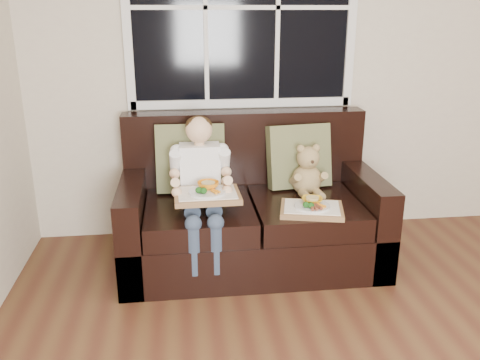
{
  "coord_description": "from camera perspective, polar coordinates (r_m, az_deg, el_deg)",
  "views": [
    {
      "loc": [
        -1.18,
        -1.15,
        1.64
      ],
      "look_at": [
        -0.81,
        1.85,
        0.62
      ],
      "focal_mm": 38.0,
      "sensor_mm": 36.0,
      "label": 1
    }
  ],
  "objects": [
    {
      "name": "window_back",
      "position": [
        3.66,
        0.2,
        18.81
      ],
      "size": [
        1.62,
        0.04,
        1.37
      ],
      "color": "black",
      "rests_on": "room_walls"
    },
    {
      "name": "loveseat",
      "position": [
        3.47,
        1.13,
        -3.91
      ],
      "size": [
        1.7,
        0.92,
        0.96
      ],
      "color": "black",
      "rests_on": "ground"
    },
    {
      "name": "pillow_left",
      "position": [
        3.46,
        -5.58,
        2.46
      ],
      "size": [
        0.47,
        0.22,
        0.47
      ],
      "rotation": [
        -0.21,
        0.0,
        -0.03
      ],
      "color": "olive",
      "rests_on": "loveseat"
    },
    {
      "name": "pillow_right",
      "position": [
        3.56,
        6.62,
        2.68
      ],
      "size": [
        0.46,
        0.25,
        0.45
      ],
      "rotation": [
        -0.21,
        0.0,
        0.13
      ],
      "color": "olive",
      "rests_on": "loveseat"
    },
    {
      "name": "child",
      "position": [
        3.22,
        -4.43,
        0.48
      ],
      "size": [
        0.38,
        0.59,
        0.85
      ],
      "color": "white",
      "rests_on": "loveseat"
    },
    {
      "name": "teddy_bear",
      "position": [
        3.44,
        7.58,
        0.72
      ],
      "size": [
        0.22,
        0.27,
        0.36
      ],
      "rotation": [
        0.0,
        0.0,
        0.07
      ],
      "color": "#A38B56",
      "rests_on": "loveseat"
    },
    {
      "name": "tray_left",
      "position": [
        3.1,
        -3.7,
        -1.51
      ],
      "size": [
        0.4,
        0.31,
        0.09
      ],
      "rotation": [
        0.0,
        0.0,
        0.02
      ],
      "color": "#9D6C47",
      "rests_on": "child"
    },
    {
      "name": "tray_right",
      "position": [
        3.16,
        8.06,
        -3.11
      ],
      "size": [
        0.44,
        0.37,
        0.09
      ],
      "rotation": [
        0.0,
        0.0,
        -0.23
      ],
      "color": "#9D6C47",
      "rests_on": "loveseat"
    }
  ]
}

